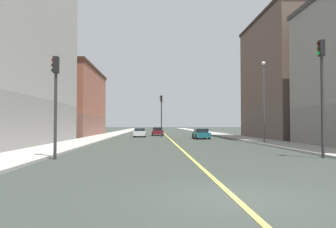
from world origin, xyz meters
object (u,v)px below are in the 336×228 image
(building_right_midblock, at_px, (66,102))
(car_maroon, at_px, (158,131))
(car_white, at_px, (140,133))
(traffic_light_median_far, at_px, (161,110))
(traffic_light_left_near, at_px, (322,82))
(building_left_mid, at_px, (295,78))
(street_lamp_left_near, at_px, (264,94))
(traffic_light_right_near, at_px, (55,92))
(car_teal, at_px, (201,134))

(building_right_midblock, bearing_deg, car_maroon, 6.61)
(car_maroon, distance_m, car_white, 6.49)
(traffic_light_median_far, xyz_separation_m, car_white, (-3.18, 1.52, -3.28))
(building_right_midblock, distance_m, car_maroon, 15.68)
(car_maroon, bearing_deg, traffic_light_left_near, -76.39)
(building_left_mid, relative_size, street_lamp_left_near, 2.11)
(building_left_mid, bearing_deg, traffic_light_right_near, -135.61)
(building_left_mid, distance_m, traffic_light_median_far, 18.59)
(building_right_midblock, xyz_separation_m, traffic_light_median_far, (15.30, -5.70, -1.52))
(traffic_light_right_near, bearing_deg, car_teal, 64.11)
(street_lamp_left_near, relative_size, car_teal, 1.85)
(street_lamp_left_near, xyz_separation_m, car_white, (-12.51, 18.05, -4.14))
(car_teal, relative_size, car_white, 0.92)
(building_right_midblock, height_order, car_teal, building_right_midblock)
(building_left_mid, relative_size, car_white, 3.61)
(building_left_mid, xyz_separation_m, traffic_light_median_far, (-17.24, 5.69, -3.98))
(traffic_light_left_near, bearing_deg, street_lamp_left_near, 85.28)
(building_left_mid, xyz_separation_m, car_white, (-20.42, 7.21, -7.26))
(building_right_midblock, distance_m, car_teal, 23.60)
(traffic_light_right_near, height_order, street_lamp_left_near, street_lamp_left_near)
(building_left_mid, xyz_separation_m, traffic_light_right_near, (-23.65, -23.15, -4.27))
(car_maroon, bearing_deg, building_left_mid, -36.51)
(traffic_light_right_near, bearing_deg, car_maroon, 80.69)
(building_right_midblock, height_order, car_maroon, building_right_midblock)
(building_right_midblock, relative_size, car_teal, 4.71)
(traffic_light_right_near, bearing_deg, building_left_mid, 44.39)
(car_white, bearing_deg, traffic_light_right_near, -96.06)
(car_white, bearing_deg, traffic_light_median_far, -25.58)
(traffic_light_right_near, relative_size, car_maroon, 1.22)
(building_right_midblock, relative_size, traffic_light_median_far, 3.24)
(traffic_light_left_near, height_order, car_white, traffic_light_left_near)
(building_left_mid, bearing_deg, building_right_midblock, 160.71)
(traffic_light_left_near, relative_size, traffic_light_right_near, 1.19)
(traffic_light_left_near, relative_size, car_white, 1.47)
(building_right_midblock, distance_m, car_white, 13.69)
(street_lamp_left_near, height_order, car_teal, street_lamp_left_near)
(traffic_light_median_far, distance_m, car_maroon, 8.12)
(building_right_midblock, height_order, car_white, building_right_midblock)
(traffic_light_left_near, distance_m, car_maroon, 37.47)
(traffic_light_left_near, xyz_separation_m, traffic_light_median_far, (-8.31, 28.83, -0.32))
(car_teal, bearing_deg, car_maroon, 113.13)
(car_maroon, bearing_deg, building_right_midblock, -173.39)
(traffic_light_left_near, xyz_separation_m, car_white, (-11.49, 30.36, -3.60))
(car_maroon, bearing_deg, traffic_light_right_near, -99.31)
(traffic_light_median_far, xyz_separation_m, car_maroon, (-0.46, 7.42, -3.26))
(building_left_mid, height_order, car_teal, building_left_mid)
(car_teal, bearing_deg, traffic_light_right_near, -115.89)
(building_left_mid, height_order, traffic_light_right_near, building_left_mid)
(car_white, bearing_deg, street_lamp_left_near, -55.28)
(car_white, bearing_deg, traffic_light_left_near, -69.26)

